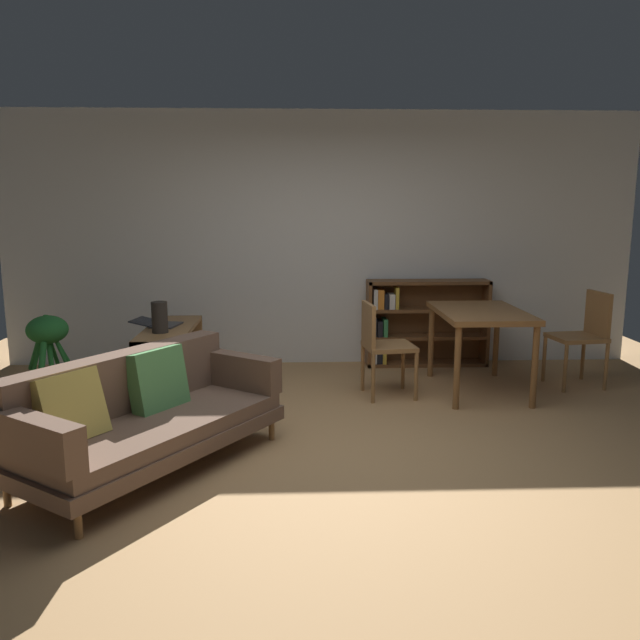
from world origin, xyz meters
TOP-DOWN VIEW (x-y plane):
  - ground_plane at (0.00, 0.00)m, footprint 8.16×8.16m
  - back_wall_panel at (0.00, 2.70)m, footprint 6.80×0.10m
  - fabric_couch at (-1.29, -0.12)m, footprint 1.69×1.94m
  - media_console at (-1.45, 1.66)m, footprint 0.42×1.25m
  - open_laptop at (-1.57, 1.75)m, footprint 0.48×0.38m
  - desk_speaker at (-1.49, 1.42)m, footprint 0.14×0.14m
  - potted_floor_plant at (-2.53, 1.53)m, footprint 0.44×0.54m
  - dining_table at (1.42, 1.51)m, footprint 0.77×1.14m
  - dining_chair_near at (0.50, 1.38)m, footprint 0.48×0.47m
  - dining_chair_far at (2.48, 1.65)m, footprint 0.51×0.47m
  - bookshelf at (1.07, 2.54)m, footprint 1.31×0.28m

SIDE VIEW (x-z plane):
  - ground_plane at x=0.00m, z-range 0.00..0.00m
  - media_console at x=-1.45m, z-range -0.01..0.59m
  - fabric_couch at x=-1.29m, z-range 0.00..0.76m
  - bookshelf at x=1.07m, z-range 0.00..0.93m
  - potted_floor_plant at x=-2.53m, z-range 0.10..0.85m
  - dining_chair_near at x=0.50m, z-range 0.07..0.93m
  - dining_chair_far at x=2.48m, z-range 0.06..0.98m
  - open_laptop at x=-1.57m, z-range 0.59..0.65m
  - dining_table at x=1.42m, z-range 0.29..1.07m
  - desk_speaker at x=-1.49m, z-range 0.60..0.88m
  - back_wall_panel at x=0.00m, z-range 0.00..2.70m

